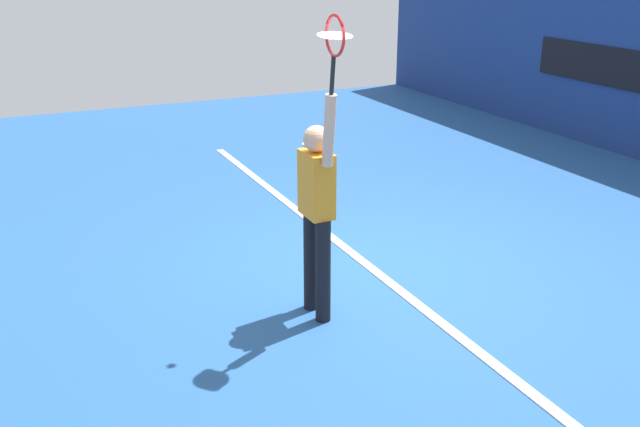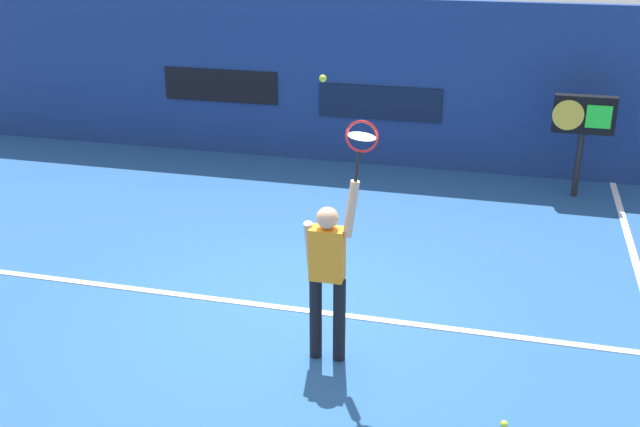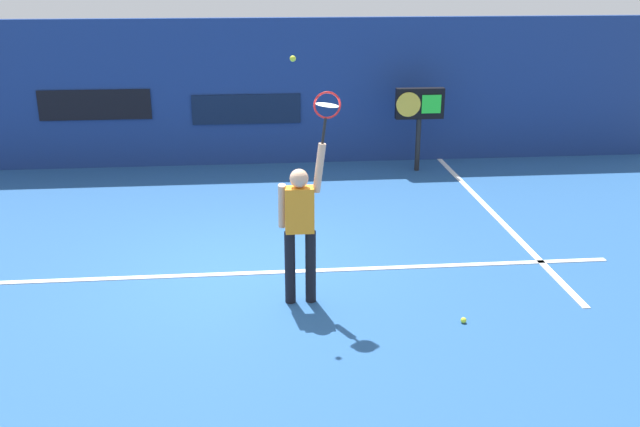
{
  "view_description": "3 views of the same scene",
  "coord_description": "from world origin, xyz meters",
  "px_view_note": "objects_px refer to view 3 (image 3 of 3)",
  "views": [
    {
      "loc": [
        5.84,
        -3.36,
        3.03
      ],
      "look_at": [
        0.69,
        -0.97,
        0.95
      ],
      "focal_mm": 40.84,
      "sensor_mm": 36.0,
      "label": 1
    },
    {
      "loc": [
        2.29,
        -7.69,
        4.41
      ],
      "look_at": [
        0.51,
        -0.73,
        1.52
      ],
      "focal_mm": 43.11,
      "sensor_mm": 36.0,
      "label": 2
    },
    {
      "loc": [
        0.14,
        -8.8,
        3.9
      ],
      "look_at": [
        0.92,
        -0.62,
        1.01
      ],
      "focal_mm": 39.59,
      "sensor_mm": 36.0,
      "label": 3
    }
  ],
  "objects_px": {
    "tennis_ball": "(293,59)",
    "spare_ball": "(464,320)",
    "tennis_racket": "(327,108)",
    "tennis_player": "(300,224)",
    "scoreboard_clock": "(419,107)"
  },
  "relations": [
    {
      "from": "tennis_racket",
      "to": "tennis_ball",
      "type": "distance_m",
      "value": 0.67
    },
    {
      "from": "tennis_ball",
      "to": "spare_ball",
      "type": "height_order",
      "value": "tennis_ball"
    },
    {
      "from": "tennis_player",
      "to": "spare_ball",
      "type": "xyz_separation_m",
      "value": [
        1.84,
        -0.74,
        -0.98
      ]
    },
    {
      "from": "tennis_ball",
      "to": "tennis_player",
      "type": "bearing_deg",
      "value": -19.33
    },
    {
      "from": "tennis_ball",
      "to": "scoreboard_clock",
      "type": "height_order",
      "value": "tennis_ball"
    },
    {
      "from": "tennis_ball",
      "to": "scoreboard_clock",
      "type": "xyz_separation_m",
      "value": [
        2.8,
        5.66,
        -1.66
      ]
    },
    {
      "from": "spare_ball",
      "to": "tennis_racket",
      "type": "bearing_deg",
      "value": 154.25
    },
    {
      "from": "tennis_player",
      "to": "tennis_racket",
      "type": "distance_m",
      "value": 1.42
    },
    {
      "from": "spare_ball",
      "to": "tennis_player",
      "type": "bearing_deg",
      "value": 158.13
    },
    {
      "from": "tennis_racket",
      "to": "tennis_ball",
      "type": "height_order",
      "value": "tennis_ball"
    },
    {
      "from": "tennis_racket",
      "to": "spare_ball",
      "type": "xyz_separation_m",
      "value": [
        1.52,
        -0.73,
        -2.36
      ]
    },
    {
      "from": "scoreboard_clock",
      "to": "tennis_racket",
      "type": "bearing_deg",
      "value": -113.12
    },
    {
      "from": "spare_ball",
      "to": "tennis_ball",
      "type": "bearing_deg",
      "value": 158.2
    },
    {
      "from": "tennis_ball",
      "to": "scoreboard_clock",
      "type": "relative_size",
      "value": 0.04
    },
    {
      "from": "tennis_racket",
      "to": "spare_ball",
      "type": "relative_size",
      "value": 9.1
    }
  ]
}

